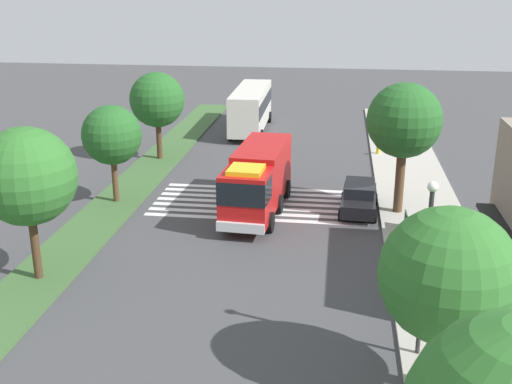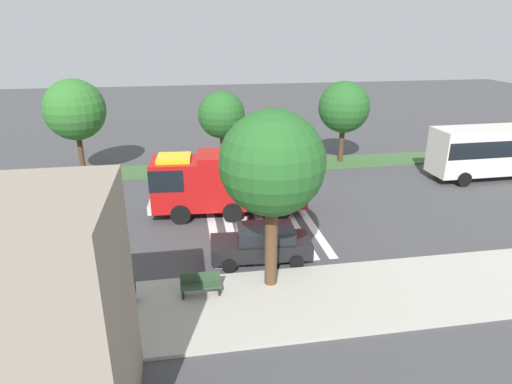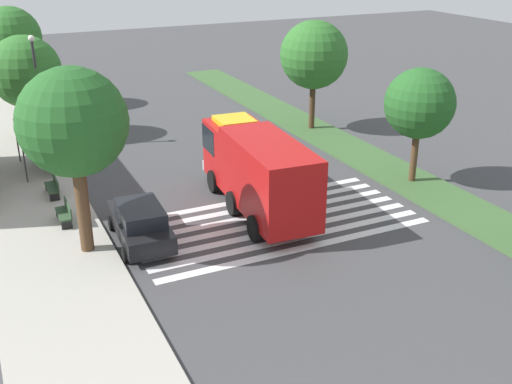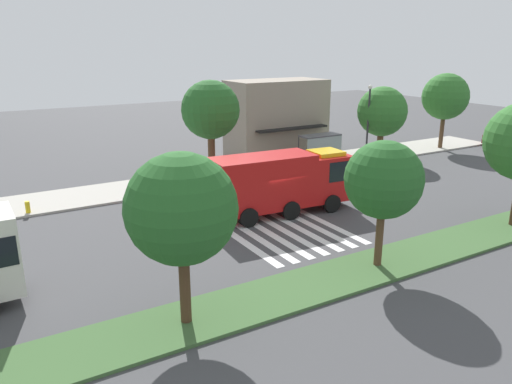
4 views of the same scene
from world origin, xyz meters
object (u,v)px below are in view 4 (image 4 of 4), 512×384
Objects in this scene: parked_car_mid at (505,137)px; fire_hydrant at (28,207)px; sidewalk_tree_far_west at (210,110)px; median_tree_far_west at (181,209)px; street_lamp at (368,117)px; median_tree_west at (384,180)px; fire_truck at (286,180)px; bench_west_of_shelter at (245,170)px; parked_car_west at (226,179)px; sidewalk_tree_center at (445,97)px; bus_stop_shelter at (322,144)px; sidewalk_tree_west at (382,112)px; bench_near_shelter at (281,165)px.

fire_hydrant is (-43.68, 1.70, -0.41)m from parked_car_mid.
parked_car_mid is 6.55× the size of fire_hydrant.
median_tree_far_west is (-9.00, -16.47, -0.92)m from sidewalk_tree_far_west.
street_lamp reaches higher than median_tree_west.
parked_car_mid is 31.64m from sidewalk_tree_far_west.
median_tree_far_west reaches higher than parked_car_mid.
fire_truck is 5.66× the size of bench_west_of_shelter.
parked_car_west is at bearing 91.80° from median_tree_west.
bus_stop_shelter is at bearing 178.64° from sidewalk_tree_center.
median_tree_far_west reaches higher than bench_west_of_shelter.
sidewalk_tree_far_west is (-1.06, 7.93, 3.31)m from fire_truck.
parked_car_mid is 1.31× the size of bus_stop_shelter.
street_lamp reaches higher than sidewalk_tree_west.
parked_car_mid is (31.27, -0.00, 0.03)m from parked_car_west.
sidewalk_tree_west reaches higher than median_tree_west.
bench_west_of_shelter is at bearing 81.48° from median_tree_west.
bus_stop_shelter reaches higher than bench_near_shelter.
bench_near_shelter is 18.74m from sidewalk_tree_center.
sidewalk_tree_west is at bearing 0.99° from fire_hydrant.
bench_near_shelter is at bearing 178.88° from sidewalk_tree_center.
bus_stop_shelter is 10.84m from sidewalk_tree_far_west.
bench_near_shelter is 7.88m from sidewalk_tree_far_west.
sidewalk_tree_far_west reaches higher than parked_car_mid.
bench_west_of_shelter is (-7.33, 0.02, -1.30)m from bus_stop_shelter.
bus_stop_shelter is at bearing 170.11° from street_lamp.
sidewalk_tree_far_west reaches higher than median_tree_west.
parked_car_mid is 8.22m from sidewalk_tree_center.
bus_stop_shelter is at bearing 59.63° from median_tree_west.
parked_car_mid is at bearing -6.13° from street_lamp.
bench_near_shelter is 10.79m from sidewalk_tree_west.
parked_car_mid reaches higher than fire_hydrant.
street_lamp reaches higher than median_tree_far_west.
street_lamp is at bearing -1.58° from sidewalk_tree_far_west.
sidewalk_tree_west is (16.45, 0.00, -1.21)m from sidewalk_tree_far_west.
fire_truck reaches higher than bench_near_shelter.
median_tree_far_west is at bearing -147.10° from sidewalk_tree_west.
median_tree_far_west is at bearing -119.09° from parked_car_west.
median_tree_west is (-16.03, -16.47, -0.01)m from sidewalk_tree_west.
sidewalk_tree_center reaches higher than bench_near_shelter.
street_lamp is at bearing 0.21° from fire_hydrant.
sidewalk_tree_center is 37.19m from fire_hydrant.
street_lamp is at bearing -5.25° from bench_near_shelter.
median_tree_far_west is 16.80m from fire_hydrant.
median_tree_west is at bearing 0.00° from median_tree_far_west.
street_lamp is 2.01m from sidewalk_tree_west.
sidewalk_tree_far_west is (-31.24, 2.20, 4.46)m from parked_car_mid.
fire_hydrant is at bearing -177.70° from sidewalk_tree_far_west.
sidewalk_tree_center is 29.17m from median_tree_west.
parked_car_west is 2.94× the size of bench_west_of_shelter.
bus_stop_shelter is at bearing 41.09° from median_tree_far_west.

